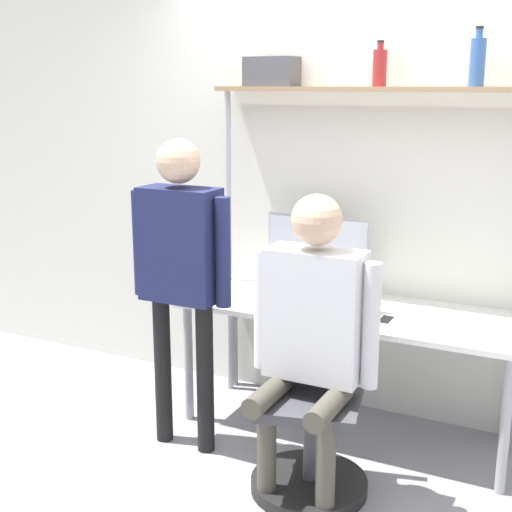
# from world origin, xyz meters

# --- Properties ---
(ground_plane) EXTENTS (12.00, 12.00, 0.00)m
(ground_plane) POSITION_xyz_m (0.00, 0.00, 0.00)
(ground_plane) COLOR gray
(wall_back) EXTENTS (8.00, 0.06, 2.70)m
(wall_back) POSITION_xyz_m (0.00, 0.72, 1.35)
(wall_back) COLOR silver
(wall_back) RESTS_ON ground_plane
(desk) EXTENTS (1.85, 0.67, 0.72)m
(desk) POSITION_xyz_m (0.00, 0.35, 0.65)
(desk) COLOR silver
(desk) RESTS_ON ground_plane
(shelf_unit) EXTENTS (1.76, 0.23, 1.88)m
(shelf_unit) POSITION_xyz_m (0.00, 0.56, 1.57)
(shelf_unit) COLOR #997A56
(shelf_unit) RESTS_ON ground_plane
(monitor) EXTENTS (0.62, 0.19, 0.45)m
(monitor) POSITION_xyz_m (-0.27, 0.55, 0.99)
(monitor) COLOR #B7B7BC
(monitor) RESTS_ON desk
(laptop) EXTENTS (0.30, 0.23, 0.23)m
(laptop) POSITION_xyz_m (0.02, 0.27, 0.79)
(laptop) COLOR silver
(laptop) RESTS_ON desk
(cell_phone) EXTENTS (0.07, 0.15, 0.01)m
(cell_phone) POSITION_xyz_m (0.24, 0.22, 0.73)
(cell_phone) COLOR silver
(cell_phone) RESTS_ON desk
(office_chair) EXTENTS (0.56, 0.56, 0.93)m
(office_chair) POSITION_xyz_m (0.03, -0.27, 0.29)
(office_chair) COLOR black
(office_chair) RESTS_ON ground_plane
(person_seated) EXTENTS (0.61, 0.48, 1.43)m
(person_seated) POSITION_xyz_m (0.04, -0.31, 0.85)
(person_seated) COLOR #4C473D
(person_seated) RESTS_ON ground_plane
(person_standing) EXTENTS (0.57, 0.22, 1.64)m
(person_standing) POSITION_xyz_m (-0.73, -0.19, 1.05)
(person_standing) COLOR black
(person_standing) RESTS_ON ground_plane
(bottle_red) EXTENTS (0.07, 0.07, 0.23)m
(bottle_red) POSITION_xyz_m (0.05, 0.56, 1.98)
(bottle_red) COLOR maroon
(bottle_red) RESTS_ON shelf_unit
(bottle_blue) EXTENTS (0.08, 0.08, 0.29)m
(bottle_blue) POSITION_xyz_m (0.54, 0.56, 2.01)
(bottle_blue) COLOR #335999
(bottle_blue) RESTS_ON shelf_unit
(storage_box) EXTENTS (0.29, 0.16, 0.16)m
(storage_box) POSITION_xyz_m (-0.58, 0.56, 1.96)
(storage_box) COLOR #4C4C51
(storage_box) RESTS_ON shelf_unit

